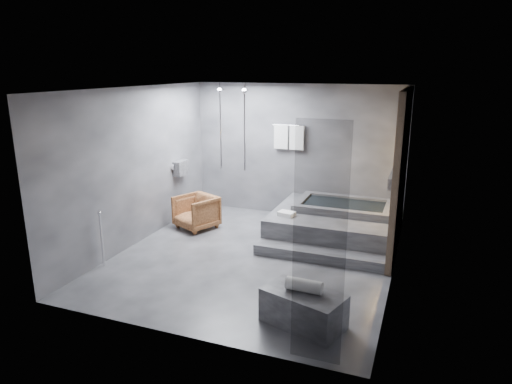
% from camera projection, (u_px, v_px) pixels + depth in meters
% --- Properties ---
extents(room, '(5.00, 5.04, 2.82)m').
position_uv_depth(room, '(282.00, 156.00, 7.37)').
color(room, '#303032').
rests_on(room, ground).
extents(tub_deck, '(2.20, 2.00, 0.50)m').
position_uv_depth(tub_deck, '(333.00, 224.00, 8.62)').
color(tub_deck, '#353538').
rests_on(tub_deck, ground).
extents(tub_step, '(2.20, 0.36, 0.18)m').
position_uv_depth(tub_step, '(319.00, 255.00, 7.60)').
color(tub_step, '#353538').
rests_on(tub_step, ground).
extents(concrete_bench, '(1.11, 0.83, 0.45)m').
position_uv_depth(concrete_bench, '(303.00, 308.00, 5.66)').
color(concrete_bench, '#303032').
rests_on(concrete_bench, ground).
extents(driftwood_chair, '(0.95, 0.96, 0.67)m').
position_uv_depth(driftwood_chair, '(196.00, 212.00, 9.07)').
color(driftwood_chair, '#4C2713').
rests_on(driftwood_chair, ground).
extents(rolled_towel, '(0.46, 0.18, 0.16)m').
position_uv_depth(rolled_towel, '(304.00, 285.00, 5.60)').
color(rolled_towel, white).
rests_on(rolled_towel, concrete_bench).
extents(deck_towel, '(0.33, 0.27, 0.08)m').
position_uv_depth(deck_towel, '(286.00, 214.00, 8.31)').
color(deck_towel, white).
rests_on(deck_towel, tub_deck).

